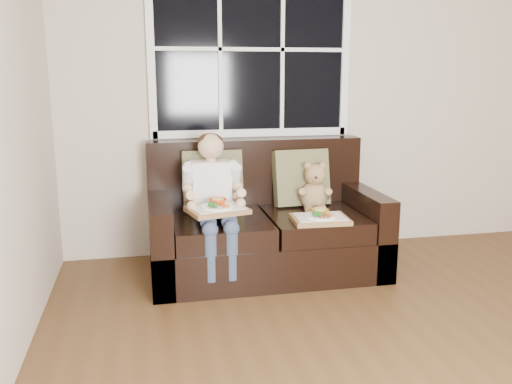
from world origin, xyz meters
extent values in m
cube|color=beige|center=(0.00, 2.50, 1.35)|extent=(4.50, 0.02, 2.70)
cube|color=black|center=(-0.72, 2.48, 1.65)|extent=(1.50, 0.02, 1.25)
cube|color=white|center=(-0.72, 2.47, 0.99)|extent=(1.58, 0.04, 0.06)
cube|color=white|center=(-1.50, 2.47, 1.65)|extent=(0.06, 0.04, 1.37)
cube|color=white|center=(0.06, 2.47, 1.65)|extent=(0.06, 0.04, 1.37)
cube|color=white|center=(-0.72, 2.47, 1.65)|extent=(1.50, 0.03, 0.03)
cube|color=black|center=(-0.72, 1.95, 0.15)|extent=(1.70, 0.90, 0.30)
cube|color=black|center=(-1.49, 1.95, 0.30)|extent=(0.15, 0.90, 0.60)
cube|color=black|center=(0.06, 1.95, 0.30)|extent=(0.15, 0.90, 0.60)
cube|color=black|center=(-0.72, 2.33, 0.63)|extent=(1.70, 0.18, 0.66)
cube|color=black|center=(-1.07, 1.87, 0.38)|extent=(0.68, 0.72, 0.15)
cube|color=black|center=(-0.37, 1.87, 0.38)|extent=(0.68, 0.72, 0.15)
cube|color=olive|center=(-1.08, 2.17, 0.67)|extent=(0.45, 0.20, 0.46)
cube|color=olive|center=(-0.39, 2.17, 0.67)|extent=(0.45, 0.22, 0.45)
cube|color=white|center=(-1.11, 2.00, 0.66)|extent=(0.28, 0.17, 0.39)
sphere|color=#D6A882|center=(-1.11, 1.99, 0.96)|extent=(0.18, 0.18, 0.18)
ellipsoid|color=#331F10|center=(-1.11, 2.00, 0.99)|extent=(0.18, 0.18, 0.13)
cylinder|color=#35425C|center=(-1.19, 1.78, 0.50)|extent=(0.11, 0.35, 0.11)
cylinder|color=#35425C|center=(-1.04, 1.78, 0.50)|extent=(0.11, 0.35, 0.11)
cylinder|color=#35425C|center=(-1.19, 1.54, 0.29)|extent=(0.10, 0.10, 0.32)
cylinder|color=#35425C|center=(-1.04, 1.54, 0.29)|extent=(0.10, 0.10, 0.32)
cylinder|color=#D6A882|center=(-1.28, 1.87, 0.70)|extent=(0.07, 0.34, 0.27)
cylinder|color=#D6A882|center=(-0.95, 1.87, 0.70)|extent=(0.07, 0.34, 0.27)
ellipsoid|color=tan|center=(-0.32, 2.02, 0.55)|extent=(0.25, 0.23, 0.23)
sphere|color=tan|center=(-0.32, 2.01, 0.72)|extent=(0.19, 0.19, 0.16)
sphere|color=tan|center=(-0.38, 2.01, 0.79)|extent=(0.06, 0.06, 0.06)
sphere|color=tan|center=(-0.27, 2.01, 0.79)|extent=(0.06, 0.06, 0.06)
sphere|color=tan|center=(-0.32, 1.95, 0.70)|extent=(0.06, 0.06, 0.06)
sphere|color=#301D15|center=(-0.32, 1.92, 0.71)|extent=(0.02, 0.02, 0.02)
cylinder|color=tan|center=(-0.37, 1.90, 0.48)|extent=(0.09, 0.13, 0.06)
cylinder|color=tan|center=(-0.27, 1.90, 0.48)|extent=(0.09, 0.13, 0.06)
cube|color=#986F44|center=(-1.11, 1.70, 0.56)|extent=(0.45, 0.38, 0.03)
cube|color=silver|center=(-1.11, 1.70, 0.58)|extent=(0.39, 0.32, 0.01)
cylinder|color=white|center=(-1.11, 1.69, 0.59)|extent=(0.22, 0.22, 0.01)
imported|color=#EA3D13|center=(-1.11, 1.73, 0.61)|extent=(0.15, 0.15, 0.04)
cylinder|color=#D4C173|center=(-1.11, 1.73, 0.62)|extent=(0.08, 0.08, 0.02)
ellipsoid|color=#22641F|center=(-1.16, 1.65, 0.61)|extent=(0.04, 0.04, 0.04)
ellipsoid|color=#22641F|center=(-1.14, 1.64, 0.61)|extent=(0.04, 0.04, 0.04)
cylinder|color=orange|center=(-1.07, 1.65, 0.60)|extent=(0.04, 0.06, 0.01)
cube|color=#986F44|center=(-0.39, 1.66, 0.47)|extent=(0.41, 0.32, 0.03)
cube|color=silver|center=(-0.39, 1.66, 0.49)|extent=(0.36, 0.27, 0.01)
cylinder|color=white|center=(-0.39, 1.65, 0.49)|extent=(0.22, 0.22, 0.01)
imported|color=gold|center=(-0.39, 1.70, 0.52)|extent=(0.12, 0.12, 0.03)
cylinder|color=#D4C173|center=(-0.39, 1.70, 0.52)|extent=(0.08, 0.08, 0.02)
ellipsoid|color=#22641F|center=(-0.45, 1.62, 0.52)|extent=(0.04, 0.04, 0.04)
ellipsoid|color=#22641F|center=(-0.42, 1.60, 0.52)|extent=(0.04, 0.04, 0.04)
cylinder|color=orange|center=(-0.35, 1.61, 0.51)|extent=(0.04, 0.06, 0.01)
cylinder|color=brown|center=(-0.39, 1.59, 0.51)|extent=(0.03, 0.08, 0.02)
camera|label=1|loc=(-1.59, -1.83, 1.47)|focal=38.00mm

